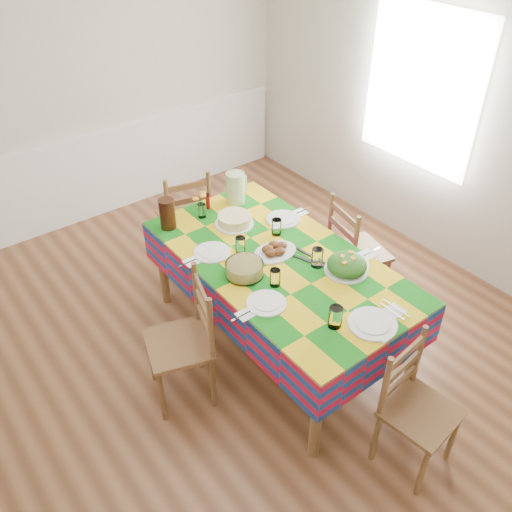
% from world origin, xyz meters
% --- Properties ---
extents(room, '(4.58, 5.08, 2.78)m').
position_xyz_m(room, '(0.00, 0.00, 1.35)').
color(room, brown).
rests_on(room, ground).
extents(wainscot, '(4.41, 0.06, 0.92)m').
position_xyz_m(wainscot, '(0.00, 2.48, 0.49)').
color(wainscot, white).
rests_on(wainscot, room).
extents(window_right, '(0.00, 1.40, 1.40)m').
position_xyz_m(window_right, '(2.23, 0.30, 1.50)').
color(window_right, white).
rests_on(window_right, room).
extents(dining_table, '(1.11, 2.07, 0.81)m').
position_xyz_m(dining_table, '(0.26, -0.16, 0.72)').
color(dining_table, brown).
rests_on(dining_table, room).
extents(setting_near_head, '(0.50, 0.33, 0.15)m').
position_xyz_m(setting_near_head, '(0.23, -0.98, 0.84)').
color(setting_near_head, white).
rests_on(setting_near_head, dining_table).
extents(setting_left_near, '(0.48, 0.29, 0.13)m').
position_xyz_m(setting_left_near, '(-0.05, -0.44, 0.83)').
color(setting_left_near, white).
rests_on(setting_left_near, dining_table).
extents(setting_left_far, '(0.49, 0.29, 0.13)m').
position_xyz_m(setting_left_far, '(-0.02, 0.16, 0.84)').
color(setting_left_far, white).
rests_on(setting_left_far, dining_table).
extents(setting_right_near, '(0.56, 0.32, 0.14)m').
position_xyz_m(setting_right_near, '(0.55, -0.46, 0.84)').
color(setting_right_near, white).
rests_on(setting_right_near, dining_table).
extents(setting_right_far, '(0.51, 0.30, 0.13)m').
position_xyz_m(setting_right_far, '(0.57, 0.18, 0.84)').
color(setting_right_far, white).
rests_on(setting_right_far, dining_table).
extents(meat_platter, '(0.35, 0.25, 0.07)m').
position_xyz_m(meat_platter, '(0.28, -0.08, 0.83)').
color(meat_platter, white).
rests_on(meat_platter, dining_table).
extents(salad_platter, '(0.31, 0.31, 0.13)m').
position_xyz_m(salad_platter, '(0.55, -0.55, 0.86)').
color(salad_platter, white).
rests_on(salad_platter, dining_table).
extents(pasta_bowl, '(0.27, 0.27, 0.10)m').
position_xyz_m(pasta_bowl, '(-0.04, -0.15, 0.85)').
color(pasta_bowl, white).
rests_on(pasta_bowl, dining_table).
extents(cake, '(0.31, 0.31, 0.08)m').
position_xyz_m(cake, '(0.28, 0.41, 0.85)').
color(cake, white).
rests_on(cake, dining_table).
extents(serving_utensils, '(0.16, 0.35, 0.01)m').
position_xyz_m(serving_utensils, '(0.44, -0.29, 0.81)').
color(serving_utensils, black).
rests_on(serving_utensils, dining_table).
extents(flower_vase, '(0.14, 0.11, 0.22)m').
position_xyz_m(flower_vase, '(0.13, 0.66, 0.90)').
color(flower_vase, white).
rests_on(flower_vase, dining_table).
extents(hot_sauce, '(0.03, 0.03, 0.14)m').
position_xyz_m(hot_sauce, '(0.24, 0.74, 0.88)').
color(hot_sauce, '#B00E0F').
rests_on(hot_sauce, dining_table).
extents(green_pitcher, '(0.16, 0.16, 0.27)m').
position_xyz_m(green_pitcher, '(0.49, 0.69, 0.94)').
color(green_pitcher, '#AAC68B').
rests_on(green_pitcher, dining_table).
extents(tea_pitcher, '(0.12, 0.12, 0.25)m').
position_xyz_m(tea_pitcher, '(-0.15, 0.69, 0.93)').
color(tea_pitcher, black).
rests_on(tea_pitcher, dining_table).
extents(name_card, '(0.08, 0.03, 0.02)m').
position_xyz_m(name_card, '(0.26, -1.18, 0.82)').
color(name_card, white).
rests_on(name_card, dining_table).
extents(chair_near, '(0.46, 0.44, 0.93)m').
position_xyz_m(chair_near, '(0.26, -1.47, 0.46)').
color(chair_near, brown).
rests_on(chair_near, room).
extents(chair_far, '(0.52, 0.51, 0.99)m').
position_xyz_m(chair_far, '(0.25, 1.15, 0.49)').
color(chair_far, brown).
rests_on(chair_far, room).
extents(chair_left, '(0.54, 0.55, 1.00)m').
position_xyz_m(chair_left, '(-0.56, -0.17, 0.49)').
color(chair_left, brown).
rests_on(chair_left, room).
extents(chair_right, '(0.51, 0.52, 0.99)m').
position_xyz_m(chair_right, '(1.09, -0.15, 0.49)').
color(chair_right, brown).
rests_on(chair_right, room).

